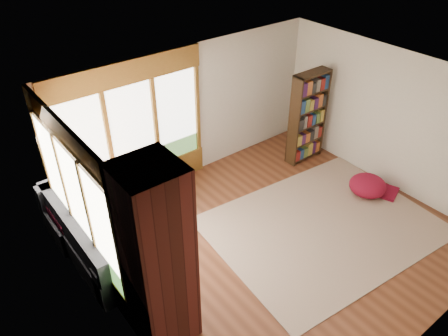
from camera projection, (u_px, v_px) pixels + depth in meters
floor at (278, 237)px, 7.25m from camera, size 5.50×5.50×0.00m
ceiling at (292, 93)px, 5.80m from camera, size 5.50×5.50×0.00m
wall_back at (190, 113)px, 8.16m from camera, size 5.50×0.04×2.60m
wall_front at (441, 273)px, 4.89m from camera, size 5.50×0.04×2.60m
wall_left at (116, 255)px, 5.12m from camera, size 0.04×5.00×2.60m
wall_right at (393, 120)px, 7.93m from camera, size 0.04×5.00×2.60m
windows_back at (133, 131)px, 7.50m from camera, size 2.82×0.10×1.90m
windows_left at (77, 201)px, 5.90m from camera, size 0.10×2.62×1.90m
roller_blind at (51, 150)px, 6.23m from camera, size 0.03×0.72×0.90m
brick_chimney at (157, 259)px, 5.07m from camera, size 0.70×0.70×2.60m
sectional_sofa at (122, 218)px, 7.20m from camera, size 2.20×2.20×0.80m
area_rug at (323, 226)px, 7.48m from camera, size 3.94×3.15×0.01m
bookshelf at (308, 117)px, 8.77m from camera, size 0.82×0.27×1.91m
pouf at (368, 185)px, 8.14m from camera, size 0.88×0.88×0.37m
dog_tan at (136, 176)px, 7.35m from camera, size 1.01×0.93×0.49m
dog_brindle at (139, 225)px, 6.36m from camera, size 0.74×0.96×0.48m
throw_pillows at (116, 191)px, 7.06m from camera, size 1.98×1.68×0.45m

